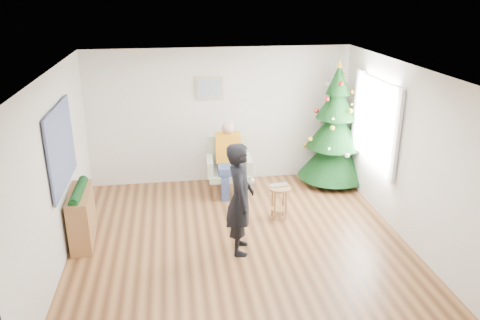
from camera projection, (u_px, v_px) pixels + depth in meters
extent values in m
plane|color=brown|center=(239.00, 242.00, 7.10)|extent=(5.00, 5.00, 0.00)
plane|color=white|center=(239.00, 70.00, 6.19)|extent=(5.00, 5.00, 0.00)
plane|color=silver|center=(220.00, 116.00, 8.96)|extent=(5.00, 0.00, 5.00)
plane|color=silver|center=(279.00, 256.00, 4.33)|extent=(5.00, 0.00, 5.00)
plane|color=silver|center=(56.00, 172.00, 6.29)|extent=(0.00, 5.00, 5.00)
plane|color=silver|center=(404.00, 153.00, 6.99)|extent=(0.00, 5.00, 5.00)
cube|color=white|center=(376.00, 122.00, 7.84)|extent=(0.04, 1.30, 1.40)
cube|color=white|center=(395.00, 135.00, 7.14)|extent=(0.05, 0.25, 1.50)
cube|color=white|center=(357.00, 111.00, 8.53)|extent=(0.05, 0.25, 1.50)
cylinder|color=#3F2816|center=(332.00, 174.00, 9.22)|extent=(0.10, 0.10, 0.31)
cone|color=black|center=(333.00, 155.00, 9.08)|extent=(1.33, 1.33, 0.87)
cone|color=black|center=(335.00, 127.00, 8.89)|extent=(1.06, 1.06, 0.77)
cone|color=black|center=(337.00, 101.00, 8.71)|extent=(0.78, 0.78, 0.66)
cone|color=black|center=(339.00, 79.00, 8.56)|extent=(0.45, 0.45, 0.56)
cone|color=gold|center=(340.00, 63.00, 8.46)|extent=(0.14, 0.14, 0.14)
cylinder|color=brown|center=(280.00, 188.00, 7.64)|extent=(0.38, 0.38, 0.04)
cylinder|color=brown|center=(279.00, 209.00, 7.77)|extent=(0.28, 0.28, 0.02)
imported|color=silver|center=(280.00, 186.00, 7.63)|extent=(0.32, 0.22, 0.02)
cube|color=#9BA686|center=(229.00, 174.00, 8.64)|extent=(0.78, 0.73, 0.12)
cube|color=#9BA686|center=(228.00, 150.00, 8.82)|extent=(0.75, 0.17, 0.60)
cube|color=#9BA686|center=(210.00, 166.00, 8.55)|extent=(0.14, 0.59, 0.30)
cube|color=#9BA686|center=(248.00, 165.00, 8.62)|extent=(0.14, 0.59, 0.30)
cube|color=navy|center=(230.00, 169.00, 8.52)|extent=(0.45, 0.47, 0.14)
cube|color=orange|center=(228.00, 147.00, 8.62)|extent=(0.46, 0.26, 0.55)
sphere|color=tan|center=(228.00, 128.00, 8.47)|extent=(0.24, 0.24, 0.24)
imported|color=black|center=(240.00, 199.00, 6.59)|extent=(0.46, 0.64, 1.65)
cube|color=white|center=(253.00, 181.00, 6.49)|extent=(0.05, 0.13, 0.04)
cube|color=brown|center=(82.00, 217.00, 7.00)|extent=(0.36, 1.02, 0.80)
cylinder|color=black|center=(78.00, 191.00, 6.85)|extent=(0.14, 0.90, 0.14)
cube|color=black|center=(61.00, 147.00, 6.49)|extent=(0.03, 1.50, 1.15)
cube|color=tan|center=(209.00, 88.00, 8.71)|extent=(0.52, 0.03, 0.42)
cube|color=gray|center=(209.00, 89.00, 8.69)|extent=(0.44, 0.02, 0.34)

